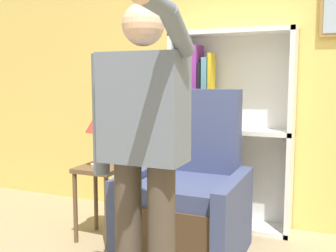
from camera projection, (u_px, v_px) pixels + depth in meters
wall_back at (253, 72)px, 3.55m from camera, size 8.00×0.11×2.80m
bookcase at (215, 132)px, 3.58m from camera, size 1.10×0.28×1.76m
armchair at (188, 203)px, 3.02m from camera, size 0.85×0.86×1.26m
person_standing at (143, 144)px, 2.07m from camera, size 0.59×0.78×1.72m
side_table at (101, 183)px, 3.26m from camera, size 0.35×0.35×0.62m
table_lamp at (99, 124)px, 3.20m from camera, size 0.23×0.23×0.48m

